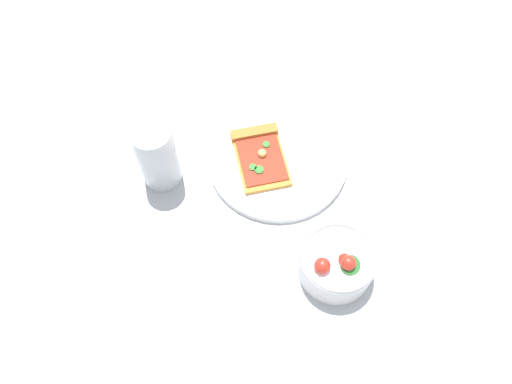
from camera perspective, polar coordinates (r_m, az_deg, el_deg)
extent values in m
plane|color=#B2B7BC|center=(0.98, -0.04, 3.16)|extent=(2.40, 2.40, 0.00)
cylinder|color=white|center=(0.97, 2.36, 3.58)|extent=(0.26, 0.26, 0.01)
cube|color=gold|center=(0.96, 0.53, 3.59)|extent=(0.13, 0.16, 0.01)
cube|color=#B77A33|center=(0.98, -0.20, 6.43)|extent=(0.09, 0.05, 0.02)
cube|color=#B22D19|center=(0.95, 0.53, 3.76)|extent=(0.12, 0.13, 0.00)
cylinder|color=#388433|center=(0.94, -0.35, 2.73)|extent=(0.01, 0.01, 0.00)
cylinder|color=#388433|center=(0.97, 1.13, 5.22)|extent=(0.01, 0.01, 0.00)
cylinder|color=#388433|center=(0.94, 0.34, 2.46)|extent=(0.02, 0.02, 0.00)
sphere|color=#EAD172|center=(0.95, 0.67, 4.25)|extent=(0.02, 0.02, 0.02)
cylinder|color=white|center=(0.86, 8.77, -7.69)|extent=(0.12, 0.12, 0.06)
torus|color=white|center=(0.83, 9.08, -6.89)|extent=(0.12, 0.12, 0.01)
sphere|color=red|center=(0.83, 9.62, -7.23)|extent=(0.02, 0.02, 0.02)
sphere|color=red|center=(0.82, 10.04, -7.61)|extent=(0.02, 0.02, 0.02)
sphere|color=red|center=(0.82, 7.26, -7.97)|extent=(0.03, 0.03, 0.03)
cylinder|color=#2D722D|center=(0.83, 10.26, -7.83)|extent=(0.04, 0.04, 0.01)
cylinder|color=silver|center=(0.92, -10.75, 3.94)|extent=(0.07, 0.07, 0.14)
cylinder|color=black|center=(0.93, -10.58, 3.41)|extent=(0.06, 0.06, 0.10)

